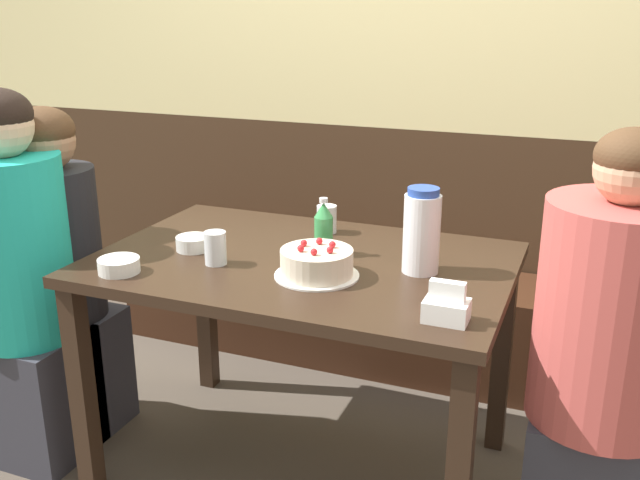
% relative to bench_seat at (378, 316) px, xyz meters
% --- Properties ---
extents(ground_plane, '(12.00, 12.00, 0.00)m').
position_rel_bench_seat_xyz_m(ground_plane, '(0.00, -0.83, -0.21)').
color(ground_plane, '#4C4238').
extents(back_wall, '(4.80, 0.04, 2.50)m').
position_rel_bench_seat_xyz_m(back_wall, '(0.00, 0.22, 1.04)').
color(back_wall, '#3D2819').
rests_on(back_wall, ground_plane).
extents(bench_seat, '(2.36, 0.38, 0.43)m').
position_rel_bench_seat_xyz_m(bench_seat, '(0.00, 0.00, 0.00)').
color(bench_seat, '#381E11').
rests_on(bench_seat, ground_plane).
extents(dining_table, '(1.26, 0.84, 0.76)m').
position_rel_bench_seat_xyz_m(dining_table, '(0.00, -0.83, 0.44)').
color(dining_table, black).
rests_on(dining_table, ground_plane).
extents(birthday_cake, '(0.25, 0.25, 0.10)m').
position_rel_bench_seat_xyz_m(birthday_cake, '(0.10, -0.95, 0.58)').
color(birthday_cake, white).
rests_on(birthday_cake, dining_table).
extents(water_pitcher, '(0.11, 0.11, 0.25)m').
position_rel_bench_seat_xyz_m(water_pitcher, '(0.36, -0.80, 0.66)').
color(water_pitcher, white).
rests_on(water_pitcher, dining_table).
extents(soju_bottle, '(0.06, 0.06, 0.18)m').
position_rel_bench_seat_xyz_m(soju_bottle, '(0.04, -0.76, 0.63)').
color(soju_bottle, '#388E4C').
rests_on(soju_bottle, dining_table).
extents(napkin_holder, '(0.11, 0.08, 0.11)m').
position_rel_bench_seat_xyz_m(napkin_holder, '(0.51, -1.12, 0.58)').
color(napkin_holder, white).
rests_on(napkin_holder, dining_table).
extents(bowl_soup_white, '(0.12, 0.12, 0.04)m').
position_rel_bench_seat_xyz_m(bowl_soup_white, '(-0.45, -1.14, 0.56)').
color(bowl_soup_white, white).
rests_on(bowl_soup_white, dining_table).
extents(bowl_rice_small, '(0.11, 0.11, 0.04)m').
position_rel_bench_seat_xyz_m(bowl_rice_small, '(-0.36, -0.88, 0.56)').
color(bowl_rice_small, white).
rests_on(bowl_rice_small, dining_table).
extents(glass_water_tall, '(0.07, 0.07, 0.10)m').
position_rel_bench_seat_xyz_m(glass_water_tall, '(-0.22, -0.97, 0.59)').
color(glass_water_tall, silver).
rests_on(glass_water_tall, dining_table).
extents(glass_tumbler_short, '(0.07, 0.07, 0.09)m').
position_rel_bench_seat_xyz_m(glass_tumbler_short, '(-0.03, -0.55, 0.59)').
color(glass_tumbler_short, silver).
rests_on(glass_tumbler_short, dining_table).
extents(person_teal_shirt, '(0.39, 0.39, 1.23)m').
position_rel_bench_seat_xyz_m(person_teal_shirt, '(0.89, -0.90, 0.40)').
color(person_teal_shirt, '#33333D').
rests_on(person_teal_shirt, ground_plane).
extents(person_pale_blue_shirt, '(0.34, 0.34, 1.26)m').
position_rel_bench_seat_xyz_m(person_pale_blue_shirt, '(-0.89, -1.08, 0.40)').
color(person_pale_blue_shirt, '#33333D').
rests_on(person_pale_blue_shirt, ground_plane).
extents(person_grey_tee, '(0.34, 0.30, 1.19)m').
position_rel_bench_seat_xyz_m(person_grey_tee, '(-0.89, -0.90, 0.35)').
color(person_grey_tee, '#33333D').
rests_on(person_grey_tee, ground_plane).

